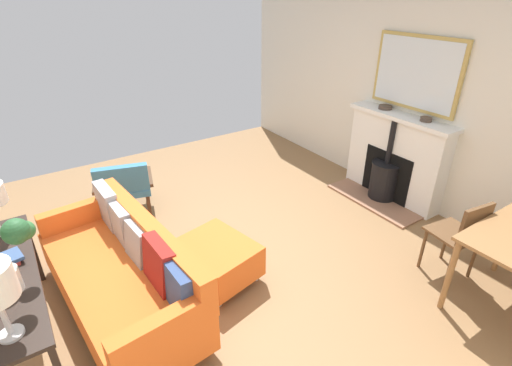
{
  "coord_description": "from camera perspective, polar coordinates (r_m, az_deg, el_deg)",
  "views": [
    {
      "loc": [
        1.33,
        2.88,
        2.56
      ],
      "look_at": [
        -0.57,
        0.01,
        0.75
      ],
      "focal_mm": 26.64,
      "sensor_mm": 36.0,
      "label": 1
    }
  ],
  "objects": [
    {
      "name": "sofa",
      "position": [
        3.52,
        -19.17,
        -12.59
      ],
      "size": [
        0.98,
        2.0,
        0.84
      ],
      "color": "#B2B2B7",
      "rests_on": "ground"
    },
    {
      "name": "ground_plane",
      "position": [
        4.08,
        -6.91,
        -11.44
      ],
      "size": [
        5.7,
        6.34,
        0.01
      ],
      "primitive_type": "cube",
      "color": "olive"
    },
    {
      "name": "wall_left",
      "position": [
        5.21,
        21.92,
        12.71
      ],
      "size": [
        0.12,
        6.34,
        2.76
      ],
      "primitive_type": "cube",
      "color": "silver",
      "rests_on": "ground"
    },
    {
      "name": "armchair_accent",
      "position": [
        4.82,
        -19.27,
        -0.23
      ],
      "size": [
        0.8,
        0.73,
        0.74
      ],
      "color": "#4C3321",
      "rests_on": "ground"
    },
    {
      "name": "mantel_bowl_near",
      "position": [
        5.21,
        18.84,
        10.76
      ],
      "size": [
        0.17,
        0.17,
        0.05
      ],
      "color": "#47382D",
      "rests_on": "fireplace"
    },
    {
      "name": "mantel_bowl_far",
      "position": [
        4.89,
        24.17,
        8.76
      ],
      "size": [
        0.13,
        0.13,
        0.05
      ],
      "color": "#47382D",
      "rests_on": "fireplace"
    },
    {
      "name": "book_stack",
      "position": [
        3.39,
        -33.76,
        -9.72
      ],
      "size": [
        0.29,
        0.22,
        0.06
      ],
      "color": "#B23833",
      "rests_on": "console_table"
    },
    {
      "name": "ottoman",
      "position": [
        3.7,
        -5.78,
        -11.12
      ],
      "size": [
        0.72,
        0.82,
        0.4
      ],
      "color": "#B2B2B7",
      "rests_on": "ground"
    },
    {
      "name": "mirror_over_mantel",
      "position": [
        5.02,
        22.9,
        14.96
      ],
      "size": [
        0.04,
        1.15,
        0.86
      ],
      "color": "tan"
    },
    {
      "name": "fireplace",
      "position": [
        5.24,
        19.84,
        2.98
      ],
      "size": [
        0.65,
        1.42,
        1.14
      ],
      "color": "#93664C",
      "rests_on": "ground"
    },
    {
      "name": "dining_chair_near_fireplace",
      "position": [
        4.02,
        28.52,
        -6.64
      ],
      "size": [
        0.45,
        0.45,
        0.85
      ],
      "color": "brown",
      "rests_on": "ground"
    },
    {
      "name": "console_table",
      "position": [
        3.33,
        -33.11,
        -12.57
      ],
      "size": [
        0.4,
        1.66,
        0.73
      ],
      "color": "black",
      "rests_on": "ground"
    }
  ]
}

